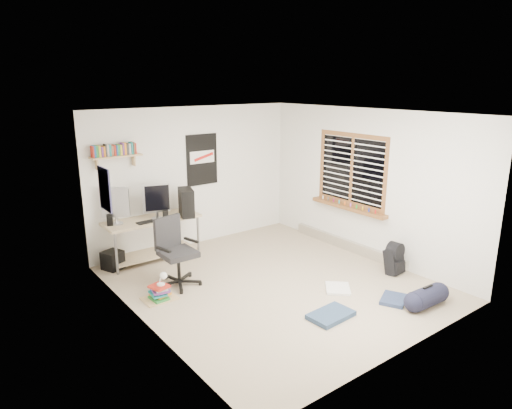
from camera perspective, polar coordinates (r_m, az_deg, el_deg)
floor at (r=6.91m, az=2.13°, el=-9.86°), size 4.00×4.50×0.01m
ceiling at (r=6.28m, az=2.36°, el=11.39°), size 4.00×4.50×0.01m
back_wall at (r=8.30m, az=-7.67°, el=3.45°), size 4.00×0.01×2.50m
left_wall at (r=5.49m, az=-14.23°, el=-3.01°), size 0.01×4.50×2.50m
right_wall at (r=7.87m, az=13.62°, el=2.51°), size 0.01×4.50×2.50m
desk at (r=7.88m, az=-12.86°, el=-4.12°), size 1.70×1.10×0.72m
monitor_left at (r=7.51m, az=-17.13°, el=-0.65°), size 0.43×0.34×0.48m
monitor_right at (r=7.62m, az=-12.33°, el=-0.11°), size 0.45×0.23×0.48m
pc_tower at (r=7.75m, az=-8.71°, el=0.27°), size 0.35×0.49×0.46m
keyboard at (r=7.56m, az=-13.12°, el=-2.09°), size 0.44×0.17×0.02m
speaker_left at (r=7.52m, az=-17.80°, el=-1.89°), size 0.12×0.12×0.18m
speaker_right at (r=7.56m, az=-11.24°, el=-1.35°), size 0.12×0.12×0.18m
office_chair at (r=6.77m, az=-9.71°, el=-6.06°), size 0.80×0.80×1.02m
wall_shelf at (r=7.51m, az=-17.08°, el=5.79°), size 0.80×0.22×0.24m
poster_back_wall at (r=8.30m, az=-6.76°, el=5.58°), size 0.62×0.03×0.92m
poster_left_wall at (r=6.52m, az=-18.38°, el=1.82°), size 0.02×0.42×0.60m
window at (r=7.98m, az=11.80°, el=4.25°), size 0.10×1.50×1.26m
baseboard_heater at (r=8.34m, az=11.32°, el=-4.95°), size 0.08×2.50×0.18m
backpack at (r=7.49m, az=16.88°, el=-6.79°), size 0.32×0.26×0.40m
duffel_bag at (r=6.60m, az=20.57°, el=-10.75°), size 0.29×0.29×0.54m
tshirt at (r=6.81m, az=10.19°, el=-10.29°), size 0.52×0.52×0.04m
jeans_a at (r=6.07m, az=9.34°, el=-13.48°), size 0.60×0.40×0.06m
jeans_b at (r=6.66m, az=16.82°, el=-11.28°), size 0.51×0.46×0.05m
book_stack at (r=6.53m, az=-12.01°, el=-10.28°), size 0.60×0.55×0.33m
desk_lamp at (r=6.42m, az=-11.88°, el=-8.45°), size 0.18×0.22×0.19m
subwoofer at (r=7.70m, az=-17.47°, el=-6.70°), size 0.36×0.36×0.31m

